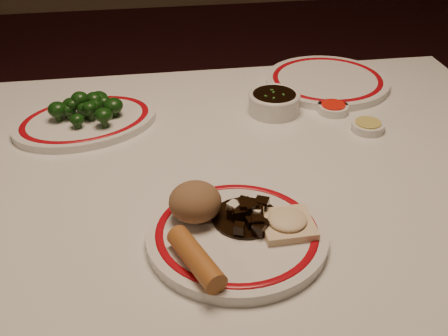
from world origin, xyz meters
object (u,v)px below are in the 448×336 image
stirfry_heap (248,214)px  rice_mound (195,202)px  spring_roll (196,258)px  broccoli_plate (86,121)px  dining_table (228,213)px  soy_bowl (274,103)px  main_plate (237,235)px  broccoli_pile (87,106)px  fried_wonton (287,222)px

stirfry_heap → rice_mound: bearing=165.1°
spring_roll → broccoli_plate: bearing=88.8°
rice_mound → spring_roll: bearing=-96.1°
dining_table → spring_roll: spring_roll is taller
spring_roll → broccoli_plate: 0.49m
stirfry_heap → soy_bowl: size_ratio=0.98×
main_plate → soy_bowl: 0.42m
main_plate → stirfry_heap: bearing=47.2°
stirfry_heap → broccoli_pile: (-0.25, 0.38, 0.01)m
broccoli_pile → soy_bowl: size_ratio=1.38×
rice_mound → broccoli_pile: size_ratio=0.54×
main_plate → stirfry_heap: 0.04m
spring_roll → fried_wonton: size_ratio=1.48×
rice_mound → broccoli_pile: rice_mound is taller
spring_roll → broccoli_pile: broccoli_pile is taller
main_plate → broccoli_plate: size_ratio=0.85×
main_plate → fried_wonton: size_ratio=3.77×
dining_table → soy_bowl: bearing=58.0°
main_plate → broccoli_plate: (-0.23, 0.40, -0.00)m
soy_bowl → broccoli_plate: bearing=179.7°
dining_table → rice_mound: bearing=-116.8°
main_plate → broccoli_plate: main_plate is taller
broccoli_pile → soy_bowl: (0.38, -0.01, -0.02)m
dining_table → broccoli_pile: (-0.25, 0.22, 0.13)m
spring_roll → fried_wonton: (0.14, 0.06, -0.01)m
spring_roll → main_plate: bearing=23.8°
rice_mound → broccoli_plate: (-0.18, 0.35, -0.04)m
main_plate → soy_bowl: soy_bowl is taller
broccoli_pile → soy_bowl: broccoli_pile is taller
rice_mound → broccoli_plate: size_ratio=0.23×
fried_wonton → broccoli_plate: size_ratio=0.23×
dining_table → soy_bowl: (0.13, 0.21, 0.11)m
broccoli_plate → soy_bowl: bearing=-0.3°
broccoli_plate → spring_roll: bearing=-70.1°
rice_mound → broccoli_plate: bearing=116.8°
broccoli_plate → rice_mound: bearing=-63.2°
broccoli_pile → dining_table: bearing=-41.2°
spring_roll → rice_mound: bearing=62.8°
dining_table → soy_bowl: soy_bowl is taller
soy_bowl → broccoli_pile: bearing=178.6°
fried_wonton → broccoli_pile: bearing=126.5°
stirfry_heap → soy_bowl: (0.13, 0.37, -0.01)m
stirfry_heap → soy_bowl: stirfry_heap is taller
broccoli_plate → soy_bowl: (0.38, -0.00, 0.01)m
rice_mound → soy_bowl: rice_mound is taller
dining_table → fried_wonton: size_ratio=15.58×
fried_wonton → broccoli_pile: 0.51m
broccoli_plate → stirfry_heap: bearing=-55.8°
soy_bowl → rice_mound: bearing=-119.9°
broccoli_plate → main_plate: bearing=-59.4°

